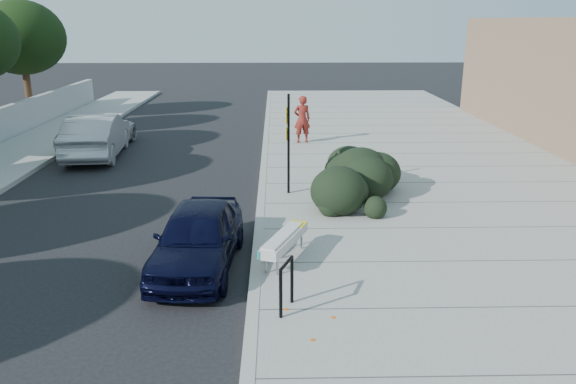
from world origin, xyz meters
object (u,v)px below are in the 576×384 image
Objects in this scene: sedan_navy at (198,237)px; sign_post at (288,138)px; suv_silver at (99,133)px; bike_rack at (286,281)px; bench at (284,240)px; pedestrian at (302,119)px; wagon_silver at (97,135)px.

sign_post is at bearing 71.40° from sedan_navy.
sedan_navy is at bearing 117.76° from suv_silver.
suv_silver is (-7.40, 13.94, -0.07)m from bike_rack.
sign_post is at bearing 109.45° from bike_rack.
bike_rack is 2.84m from sedan_navy.
sedan_navy is (-1.82, 0.02, 0.08)m from bench.
sedan_navy is 2.06× the size of pedestrian.
sign_post is 10.34m from suv_silver.
pedestrian is at bearing 107.21° from bike_rack.
pedestrian is (2.75, 11.99, 0.44)m from sedan_navy.
sedan_navy is 12.31m from pedestrian.
bench is 2.15m from bike_rack.
suv_silver is (-0.38, 1.52, -0.19)m from wagon_silver.
sedan_navy is (-2.01, -4.83, -1.11)m from sign_post.
bench is 12.06m from pedestrian.
bike_rack is at bearing 114.23° from wagon_silver.
pedestrian reaches higher than bike_rack.
suv_silver is (-5.57, 11.77, -0.04)m from sedan_navy.
wagon_silver is at bearing 106.63° from suv_silver.
bench is at bearing 74.83° from pedestrian.
bench is 1.83m from sedan_navy.
pedestrian reaches higher than wagon_silver.
suv_silver reaches higher than bench.
pedestrian is at bearing 107.73° from bench.
bench is 0.98× the size of pedestrian.
wagon_silver is 1.09× the size of suv_silver.
wagon_silver is (-7.20, 5.43, -0.97)m from sign_post.
bike_rack is 0.32× the size of sign_post.
bike_rack reaches higher than bench.
bike_rack is 14.27m from wagon_silver.
pedestrian is at bearing 91.74° from sign_post.
sedan_navy is at bearing -158.55° from bench.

